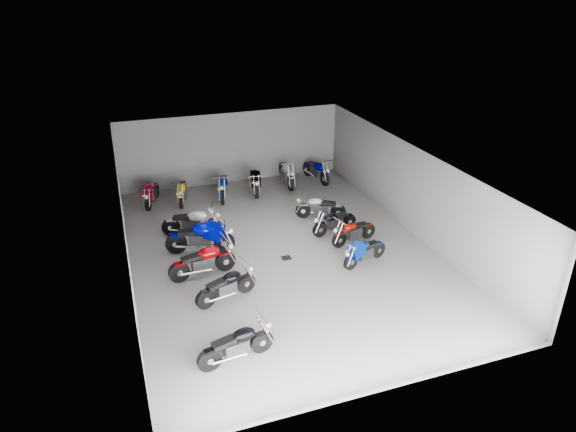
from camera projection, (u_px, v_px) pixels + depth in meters
The scene contains 21 objects.
ground at pixel (282, 251), 17.71m from camera, with size 14.00×14.00×0.00m, color gray.
wall_back at pixel (232, 148), 23.01m from camera, with size 10.00×0.10×3.20m, color slate.
wall_left at pixel (125, 232), 15.54m from camera, with size 0.10×14.00×3.20m, color slate.
wall_right at pixel (413, 190), 18.52m from camera, with size 0.10×14.00×3.20m, color slate.
ceiling at pixel (281, 163), 16.34m from camera, with size 10.00×14.00×0.04m, color black.
drain_grate at pixel (286, 258), 17.28m from camera, with size 0.32×0.32×0.01m, color black.
motorcycle_left_a at pixel (237, 344), 12.51m from camera, with size 1.99×0.52×0.88m.
motorcycle_left_c at pixel (227, 286), 14.89m from camera, with size 1.91×0.73×0.86m.
motorcycle_left_d at pixel (203, 261), 16.06m from camera, with size 2.18×0.51×0.96m.
motorcycle_left_e at pixel (201, 238), 17.40m from camera, with size 2.31×0.83×1.04m.
motorcycle_left_f at pixel (192, 222), 18.57m from camera, with size 2.11×0.86×0.96m.
motorcycle_right_c at pixel (365, 252), 16.78m from camera, with size 1.78×0.72×0.81m.
motorcycle_right_d at pixel (353, 231), 18.09m from camera, with size 1.85×0.57×0.82m.
motorcycle_right_e at pixel (334, 221), 18.80m from camera, with size 1.88×0.55×0.83m.
motorcycle_right_f at pixel (320, 207), 19.91m from camera, with size 1.85×0.91×0.86m.
motorcycle_back_a at pixel (151, 193), 21.15m from camera, with size 0.76×1.96×0.89m.
motorcycle_back_b at pixel (182, 191), 21.35m from camera, with size 0.62×1.98×0.88m.
motorcycle_back_c at pixel (223, 186), 21.74m from camera, with size 0.73×2.16×0.97m.
motorcycle_back_d at pixel (255, 180), 22.35m from camera, with size 0.59×2.21×0.98m.
motorcycle_back_e at pixel (287, 173), 23.13m from camera, with size 0.51×2.32×1.02m.
motorcycle_back_f at pixel (317, 170), 23.55m from camera, with size 0.56×2.13×0.94m.
Camera 1 is at (-4.89, -14.71, 8.66)m, focal length 32.00 mm.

